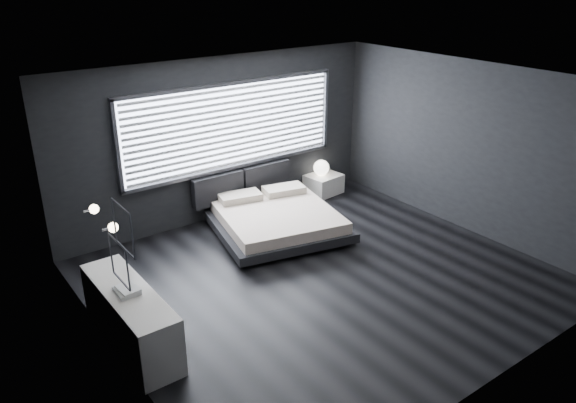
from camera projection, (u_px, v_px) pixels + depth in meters
room at (326, 187)px, 7.52m from camera, size 6.04×6.00×2.80m
window at (233, 126)px, 9.55m from camera, size 4.14×0.09×1.52m
headboard at (243, 183)px, 9.97m from camera, size 1.96×0.16×0.52m
sconce_near at (113, 228)px, 5.91m from camera, size 0.18×0.11×0.11m
sconce_far at (94, 209)px, 6.35m from camera, size 0.18×0.11×0.11m
wall_art_upper at (123, 228)px, 5.31m from camera, size 0.01×0.48×0.48m
wall_art_lower at (119, 261)px, 5.68m from camera, size 0.01×0.48×0.48m
bed at (277, 219)px, 9.32m from camera, size 2.39×2.32×0.52m
nightstand at (323, 184)px, 10.98m from camera, size 0.70×0.61×0.38m
orb_lamp at (321, 168)px, 10.84m from camera, size 0.30×0.30×0.30m
dresser at (131, 317)px, 6.54m from camera, size 0.52×1.82×0.73m
book_stack at (127, 290)px, 6.35m from camera, size 0.25×0.33×0.07m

